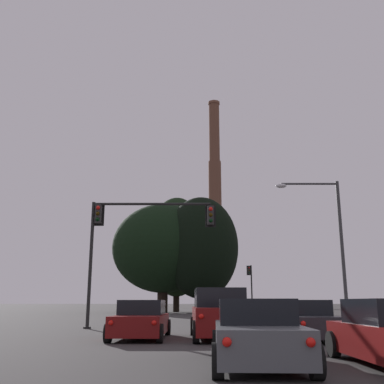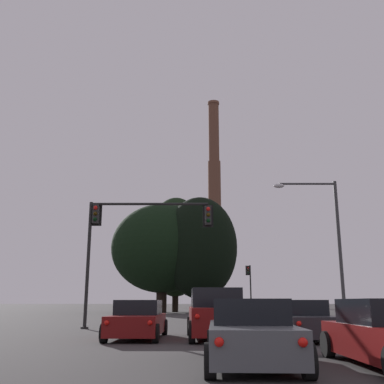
% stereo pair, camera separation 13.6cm
% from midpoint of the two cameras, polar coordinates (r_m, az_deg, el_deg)
% --- Properties ---
extents(sedan_right_lane_front, '(2.18, 4.78, 1.43)m').
position_cam_midpoint_polar(sedan_right_lane_front, '(17.83, 14.11, -15.59)').
color(sedan_right_lane_front, '#232328').
rests_on(sedan_right_lane_front, ground_plane).
extents(suv_center_lane_front, '(2.21, 4.94, 1.86)m').
position_cam_midpoint_polar(suv_center_lane_front, '(17.67, 3.51, -15.24)').
color(suv_center_lane_front, maroon).
rests_on(suv_center_lane_front, ground_plane).
extents(sedan_center_lane_second, '(2.19, 4.78, 1.43)m').
position_cam_midpoint_polar(sedan_center_lane_second, '(10.63, 8.06, -17.37)').
color(sedan_center_lane_second, '#4C4F54').
rests_on(sedan_center_lane_second, ground_plane).
extents(sedan_left_lane_front, '(2.06, 4.73, 1.43)m').
position_cam_midpoint_polar(sedan_left_lane_front, '(17.98, -6.37, -15.89)').
color(sedan_left_lane_front, maroon).
rests_on(sedan_left_lane_front, ground_plane).
extents(traffic_light_far_right, '(0.78, 0.50, 6.07)m').
position_cam_midpoint_polar(traffic_light_far_right, '(60.55, 7.65, -11.17)').
color(traffic_light_far_right, black).
rests_on(traffic_light_far_right, ground_plane).
extents(traffic_light_overhead_left, '(6.95, 0.50, 6.72)m').
position_cam_midpoint_polar(traffic_light_overhead_left, '(24.76, -7.39, -4.77)').
color(traffic_light_overhead_left, black).
rests_on(traffic_light_overhead_left, ground_plane).
extents(street_lamp, '(3.75, 0.36, 8.32)m').
position_cam_midpoint_polar(street_lamp, '(27.24, 17.29, -5.08)').
color(street_lamp, '#38383A').
rests_on(street_lamp, ground_plane).
extents(smokestack, '(6.67, 6.67, 58.36)m').
position_cam_midpoint_polar(smokestack, '(123.81, 3.22, -3.75)').
color(smokestack, '#523427').
rests_on(smokestack, ground_plane).
extents(treeline_far_right, '(13.50, 12.15, 14.18)m').
position_cam_midpoint_polar(treeline_far_right, '(60.23, -3.46, -7.12)').
color(treeline_far_right, black).
rests_on(treeline_far_right, ground_plane).
extents(treeline_center_left, '(8.50, 7.65, 15.99)m').
position_cam_midpoint_polar(treeline_center_left, '(63.85, -1.75, -6.89)').
color(treeline_center_left, black).
rests_on(treeline_center_left, ground_plane).
extents(treeline_far_left, '(9.56, 8.60, 14.69)m').
position_cam_midpoint_polar(treeline_far_left, '(57.96, 1.35, -7.02)').
color(treeline_far_left, black).
rests_on(treeline_far_left, ground_plane).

